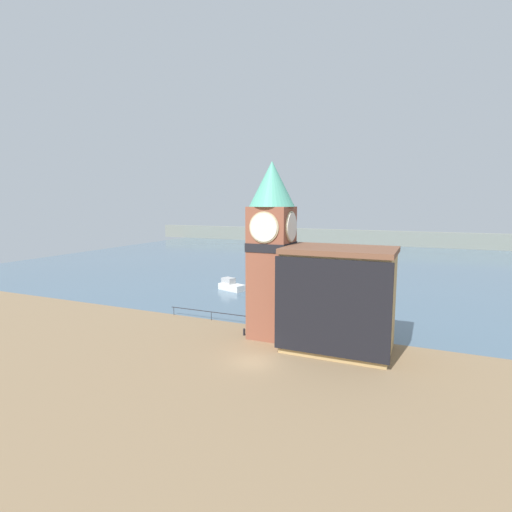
% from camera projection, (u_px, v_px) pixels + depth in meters
% --- Properties ---
extents(ground_plane, '(160.00, 160.00, 0.00)m').
position_uv_depth(ground_plane, '(253.00, 362.00, 36.50)').
color(ground_plane, '#846B4C').
extents(water, '(160.00, 120.00, 0.00)m').
position_uv_depth(water, '(367.00, 261.00, 100.17)').
color(water, slate).
rests_on(water, ground_plane).
extents(far_shoreline, '(180.00, 3.00, 5.00)m').
position_uv_depth(far_shoreline, '(385.00, 238.00, 136.13)').
color(far_shoreline, gray).
rests_on(far_shoreline, water).
extents(pier_railing, '(11.77, 0.08, 1.09)m').
position_uv_depth(pier_railing, '(211.00, 313.00, 49.42)').
color(pier_railing, '#232328').
rests_on(pier_railing, ground_plane).
extents(clock_tower, '(4.83, 4.83, 18.77)m').
position_uv_depth(clock_tower, '(272.00, 246.00, 42.37)').
color(clock_tower, brown).
rests_on(clock_tower, ground_plane).
extents(pier_building, '(10.63, 7.28, 10.19)m').
position_uv_depth(pier_building, '(338.00, 299.00, 39.05)').
color(pier_building, tan).
rests_on(pier_building, ground_plane).
extents(boat_near, '(5.68, 2.74, 1.51)m').
position_uv_depth(boat_near, '(271.00, 301.00, 57.00)').
color(boat_near, silver).
rests_on(boat_near, water).
extents(boat_far, '(4.97, 3.43, 1.99)m').
position_uv_depth(boat_far, '(231.00, 286.00, 66.54)').
color(boat_far, silver).
rests_on(boat_far, water).
extents(mooring_bollard_near, '(0.28, 0.28, 0.75)m').
position_uv_depth(mooring_bollard_near, '(250.00, 334.00, 43.08)').
color(mooring_bollard_near, black).
rests_on(mooring_bollard_near, ground_plane).
extents(mooring_bollard_far, '(0.25, 0.25, 0.79)m').
position_uv_depth(mooring_bollard_far, '(244.00, 331.00, 43.84)').
color(mooring_bollard_far, black).
rests_on(mooring_bollard_far, ground_plane).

